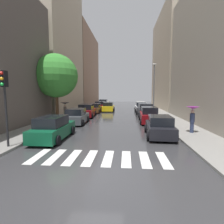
{
  "coord_description": "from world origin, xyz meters",
  "views": [
    {
      "loc": [
        1.31,
        -6.5,
        3.22
      ],
      "look_at": [
        -0.53,
        16.53,
        0.71
      ],
      "focal_mm": 28.1,
      "sensor_mm": 36.0,
      "label": 1
    }
  ],
  "objects_px": {
    "parked_car_left_sixth": "(103,103)",
    "lamp_post_right": "(154,85)",
    "parked_car_right_fourth": "(141,107)",
    "parked_car_left_third": "(87,111)",
    "pedestrian_foreground": "(65,106)",
    "parked_car_right_second": "(149,115)",
    "pedestrian_near_tree": "(192,114)",
    "parked_car_right_nearest": "(160,127)",
    "taxi_midroad": "(108,107)",
    "parked_car_left_second": "(77,117)",
    "traffic_light_left_corner": "(4,92)",
    "parked_car_left_fifth": "(100,105)",
    "parked_car_left_fourth": "(95,108)",
    "parked_car_left_nearest": "(53,129)",
    "parked_car_right_third": "(145,110)",
    "street_tree_left": "(56,76)"
  },
  "relations": [
    {
      "from": "parked_car_left_fourth",
      "to": "parked_car_right_nearest",
      "type": "relative_size",
      "value": 1.05
    },
    {
      "from": "parked_car_left_nearest",
      "to": "parked_car_right_third",
      "type": "distance_m",
      "value": 14.95
    },
    {
      "from": "parked_car_left_sixth",
      "to": "parked_car_right_nearest",
      "type": "height_order",
      "value": "parked_car_left_sixth"
    },
    {
      "from": "parked_car_left_nearest",
      "to": "parked_car_left_fifth",
      "type": "distance_m",
      "value": 23.14
    },
    {
      "from": "parked_car_left_fourth",
      "to": "parked_car_right_third",
      "type": "height_order",
      "value": "parked_car_right_third"
    },
    {
      "from": "pedestrian_foreground",
      "to": "parked_car_left_fourth",
      "type": "bearing_deg",
      "value": 79.77
    },
    {
      "from": "parked_car_left_fourth",
      "to": "parked_car_right_third",
      "type": "relative_size",
      "value": 1.01
    },
    {
      "from": "parked_car_left_fourth",
      "to": "parked_car_right_second",
      "type": "distance_m",
      "value": 11.97
    },
    {
      "from": "lamp_post_right",
      "to": "traffic_light_left_corner",
      "type": "bearing_deg",
      "value": -121.3
    },
    {
      "from": "parked_car_left_sixth",
      "to": "lamp_post_right",
      "type": "relative_size",
      "value": 0.57
    },
    {
      "from": "pedestrian_foreground",
      "to": "street_tree_left",
      "type": "xyz_separation_m",
      "value": [
        -0.64,
        -0.89,
        3.6
      ]
    },
    {
      "from": "parked_car_left_nearest",
      "to": "parked_car_right_third",
      "type": "xyz_separation_m",
      "value": [
        7.68,
        12.82,
        0.06
      ]
    },
    {
      "from": "parked_car_left_nearest",
      "to": "parked_car_left_second",
      "type": "distance_m",
      "value": 6.24
    },
    {
      "from": "parked_car_left_fifth",
      "to": "parked_car_left_fourth",
      "type": "bearing_deg",
      "value": 178.98
    },
    {
      "from": "parked_car_left_sixth",
      "to": "lamp_post_right",
      "type": "xyz_separation_m",
      "value": [
        9.42,
        -12.56,
        3.61
      ]
    },
    {
      "from": "parked_car_left_second",
      "to": "parked_car_right_fourth",
      "type": "height_order",
      "value": "parked_car_right_fourth"
    },
    {
      "from": "parked_car_right_second",
      "to": "pedestrian_near_tree",
      "type": "height_order",
      "value": "pedestrian_near_tree"
    },
    {
      "from": "parked_car_left_fourth",
      "to": "parked_car_right_nearest",
      "type": "distance_m",
      "value": 17.21
    },
    {
      "from": "parked_car_left_fifth",
      "to": "lamp_post_right",
      "type": "xyz_separation_m",
      "value": [
        9.4,
        -7.34,
        3.69
      ]
    },
    {
      "from": "street_tree_left",
      "to": "parked_car_left_sixth",
      "type": "bearing_deg",
      "value": 81.7
    },
    {
      "from": "parked_car_left_nearest",
      "to": "parked_car_left_second",
      "type": "xyz_separation_m",
      "value": [
        -0.13,
        6.24,
        -0.01
      ]
    },
    {
      "from": "parked_car_left_nearest",
      "to": "taxi_midroad",
      "type": "height_order",
      "value": "taxi_midroad"
    },
    {
      "from": "parked_car_left_second",
      "to": "parked_car_left_third",
      "type": "relative_size",
      "value": 0.91
    },
    {
      "from": "parked_car_left_third",
      "to": "pedestrian_near_tree",
      "type": "relative_size",
      "value": 2.2
    },
    {
      "from": "parked_car_right_fourth",
      "to": "taxi_midroad",
      "type": "bearing_deg",
      "value": 85.73
    },
    {
      "from": "parked_car_left_third",
      "to": "taxi_midroad",
      "type": "height_order",
      "value": "taxi_midroad"
    },
    {
      "from": "traffic_light_left_corner",
      "to": "lamp_post_right",
      "type": "relative_size",
      "value": 0.57
    },
    {
      "from": "parked_car_left_third",
      "to": "parked_car_right_second",
      "type": "xyz_separation_m",
      "value": [
        7.77,
        -3.98,
        -0.0
      ]
    },
    {
      "from": "lamp_post_right",
      "to": "parked_car_left_third",
      "type": "bearing_deg",
      "value": -155.81
    },
    {
      "from": "parked_car_right_fourth",
      "to": "traffic_light_left_corner",
      "type": "bearing_deg",
      "value": 155.95
    },
    {
      "from": "parked_car_right_nearest",
      "to": "pedestrian_near_tree",
      "type": "bearing_deg",
      "value": -68.24
    },
    {
      "from": "parked_car_right_nearest",
      "to": "parked_car_right_fourth",
      "type": "height_order",
      "value": "parked_car_right_fourth"
    },
    {
      "from": "parked_car_left_second",
      "to": "parked_car_left_fifth",
      "type": "xyz_separation_m",
      "value": [
        -0.0,
        16.9,
        -0.01
      ]
    },
    {
      "from": "parked_car_left_fourth",
      "to": "lamp_post_right",
      "type": "relative_size",
      "value": 0.58
    },
    {
      "from": "parked_car_left_sixth",
      "to": "parked_car_right_second",
      "type": "height_order",
      "value": "parked_car_left_sixth"
    },
    {
      "from": "parked_car_left_fifth",
      "to": "taxi_midroad",
      "type": "relative_size",
      "value": 1.01
    },
    {
      "from": "parked_car_right_fourth",
      "to": "taxi_midroad",
      "type": "xyz_separation_m",
      "value": [
        -5.66,
        0.43,
        -0.0
      ]
    },
    {
      "from": "traffic_light_left_corner",
      "to": "lamp_post_right",
      "type": "height_order",
      "value": "lamp_post_right"
    },
    {
      "from": "pedestrian_foreground",
      "to": "parked_car_right_second",
      "type": "bearing_deg",
      "value": -2.94
    },
    {
      "from": "parked_car_left_fifth",
      "to": "parked_car_right_fourth",
      "type": "bearing_deg",
      "value": -121.79
    },
    {
      "from": "parked_car_left_sixth",
      "to": "parked_car_right_fourth",
      "type": "bearing_deg",
      "value": -140.38
    },
    {
      "from": "parked_car_left_fifth",
      "to": "pedestrian_foreground",
      "type": "relative_size",
      "value": 2.27
    },
    {
      "from": "parked_car_left_fifth",
      "to": "parked_car_right_fourth",
      "type": "xyz_separation_m",
      "value": [
        7.73,
        -4.57,
        0.02
      ]
    },
    {
      "from": "parked_car_left_nearest",
      "to": "parked_car_left_second",
      "type": "bearing_deg",
      "value": 1.27
    },
    {
      "from": "parked_car_left_nearest",
      "to": "parked_car_right_nearest",
      "type": "bearing_deg",
      "value": -79.82
    },
    {
      "from": "parked_car_right_fourth",
      "to": "lamp_post_right",
      "type": "height_order",
      "value": "lamp_post_right"
    },
    {
      "from": "street_tree_left",
      "to": "traffic_light_left_corner",
      "type": "bearing_deg",
      "value": -82.9
    },
    {
      "from": "parked_car_right_fourth",
      "to": "parked_car_right_second",
      "type": "bearing_deg",
      "value": 179.69
    },
    {
      "from": "lamp_post_right",
      "to": "parked_car_right_second",
      "type": "bearing_deg",
      "value": -101.91
    },
    {
      "from": "pedestrian_foreground",
      "to": "pedestrian_near_tree",
      "type": "bearing_deg",
      "value": -22.31
    }
  ]
}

